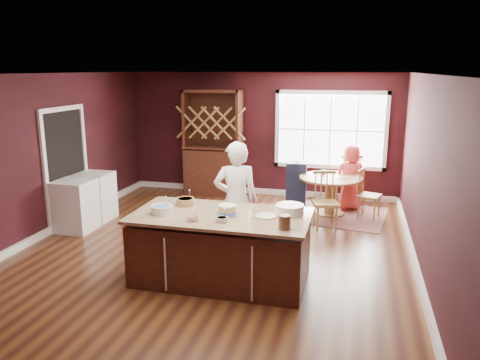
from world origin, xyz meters
name	(u,v)px	position (x,y,z in m)	size (l,w,h in m)	color
room_shell	(214,166)	(0.00, 0.00, 1.35)	(7.00, 7.00, 7.00)	brown
window	(330,130)	(1.50, 3.47, 1.50)	(2.36, 0.10, 1.66)	white
doorway	(67,168)	(-2.97, 0.60, 1.02)	(0.08, 1.26, 2.13)	white
kitchen_island	(221,249)	(0.39, -0.99, 0.44)	(2.32, 1.22, 0.92)	#36140E
dining_table	(330,188)	(1.62, 2.30, 0.53)	(1.20, 1.20, 0.75)	brown
baker	(236,201)	(0.40, -0.24, 0.89)	(0.65, 0.43, 1.77)	white
layer_cake	(228,210)	(0.49, -1.00, 0.99)	(0.33, 0.33, 0.13)	silver
bowl_blue	(162,210)	(-0.37, -1.16, 0.97)	(0.28, 0.28, 0.11)	silver
bowl_yellow	(185,202)	(-0.21, -0.71, 0.97)	(0.25, 0.25, 0.10)	#AA8F49
bowl_pink	(192,219)	(0.12, -1.35, 0.95)	(0.16, 0.16, 0.06)	white
bowl_olive	(222,220)	(0.49, -1.29, 0.95)	(0.16, 0.16, 0.06)	beige
drinking_glass	(252,213)	(0.82, -1.08, 1.00)	(0.08, 0.08, 0.16)	silver
dinner_plate	(266,216)	(0.99, -0.96, 0.93)	(0.28, 0.28, 0.02)	beige
white_tub	(290,209)	(1.26, -0.77, 0.98)	(0.37, 0.37, 0.13)	silver
stoneware_crock	(284,222)	(1.29, -1.37, 1.01)	(0.14, 0.14, 0.17)	brown
rug	(329,214)	(1.62, 2.30, 0.01)	(2.09, 1.61, 0.01)	brown
chair_east	(370,194)	(2.35, 2.27, 0.47)	(0.40, 0.38, 0.95)	#966139
chair_south	(326,201)	(1.59, 1.44, 0.51)	(0.43, 0.41, 1.03)	brown
chair_north	(348,179)	(1.93, 3.09, 0.54)	(0.46, 0.43, 1.09)	brown
seated_woman	(350,177)	(1.98, 2.75, 0.66)	(0.64, 0.42, 1.32)	#D84042
high_chair	(296,184)	(0.92, 2.61, 0.49)	(0.40, 0.40, 0.99)	black
toddler	(295,168)	(0.87, 2.65, 0.81)	(0.18, 0.14, 0.26)	#8CA5BF
table_plate	(342,178)	(1.82, 2.25, 0.76)	(0.20, 0.20, 0.01)	beige
table_cup	(324,172)	(1.46, 2.47, 0.80)	(0.11, 0.11, 0.09)	silver
hutch	(213,143)	(-1.03, 3.22, 1.17)	(1.27, 0.53, 2.33)	black
washer	(75,206)	(-2.64, 0.28, 0.45)	(0.62, 0.60, 0.90)	white
dryer	(95,196)	(-2.64, 0.92, 0.44)	(0.61, 0.59, 0.89)	silver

